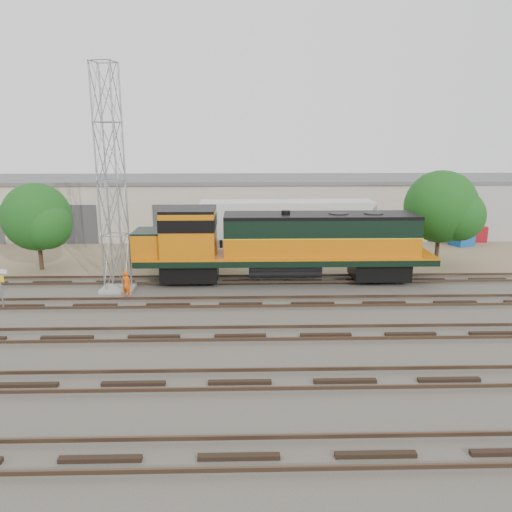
{
  "coord_description": "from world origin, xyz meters",
  "views": [
    {
      "loc": [
        0.17,
        -24.7,
        9.15
      ],
      "look_at": [
        0.91,
        4.0,
        2.2
      ],
      "focal_mm": 35.0,
      "sensor_mm": 36.0,
      "label": 1
    }
  ],
  "objects_px": {
    "worker": "(126,284)",
    "signal_tower": "(112,184)",
    "locomotive": "(280,243)",
    "semi_trailer": "(291,220)"
  },
  "relations": [
    {
      "from": "locomotive",
      "to": "worker",
      "type": "distance_m",
      "value": 9.71
    },
    {
      "from": "worker",
      "to": "semi_trailer",
      "type": "xyz_separation_m",
      "value": [
        10.53,
        11.07,
        1.82
      ]
    },
    {
      "from": "locomotive",
      "to": "signal_tower",
      "type": "bearing_deg",
      "value": -171.87
    },
    {
      "from": "semi_trailer",
      "to": "locomotive",
      "type": "bearing_deg",
      "value": -100.89
    },
    {
      "from": "worker",
      "to": "signal_tower",
      "type": "bearing_deg",
      "value": -38.85
    },
    {
      "from": "locomotive",
      "to": "signal_tower",
      "type": "distance_m",
      "value": 10.75
    },
    {
      "from": "locomotive",
      "to": "worker",
      "type": "relative_size",
      "value": 11.77
    },
    {
      "from": "signal_tower",
      "to": "worker",
      "type": "bearing_deg",
      "value": -60.62
    },
    {
      "from": "locomotive",
      "to": "semi_trailer",
      "type": "distance_m",
      "value": 8.25
    },
    {
      "from": "locomotive",
      "to": "worker",
      "type": "bearing_deg",
      "value": -162.01
    }
  ]
}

